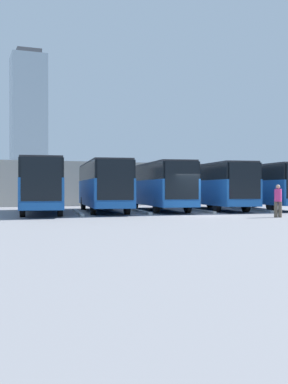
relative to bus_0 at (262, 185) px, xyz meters
The scene contains 13 objects.
ground_plane 10.66m from the bus_0, 35.30° to the left, with size 600.00×600.00×0.00m, color gray.
bus_0 is the anchor object (origin of this frame).
curb_divider_0 3.29m from the bus_0, 38.96° to the left, with size 0.24×6.68×0.15m, color #B2B2AD.
bus_1 4.28m from the bus_0, ahead, with size 4.16×11.91×3.40m.
curb_divider_1 6.87m from the bus_0, 14.45° to the left, with size 0.24×6.68×0.15m, color #B2B2AD.
bus_2 8.57m from the bus_0, ahead, with size 4.16×11.91×3.40m.
curb_divider_2 10.94m from the bus_0, ahead, with size 0.24×6.68×0.15m, color #B2B2AD.
bus_3 12.84m from the bus_0, ahead, with size 4.16×11.91×3.40m.
curb_divider_3 15.18m from the bus_0, ahead, with size 0.24×6.68×0.15m, color #B2B2AD.
bus_4 17.13m from the bus_0, ahead, with size 4.16×11.91×3.40m.
pedestrian 10.91m from the bus_0, 60.04° to the left, with size 0.57×0.57×1.83m.
station_building 18.57m from the bus_0, 62.55° to the right, with size 26.24×12.82×4.10m.
office_tower 195.07m from the bus_0, 91.97° to the right, with size 15.53×15.53×64.58m.
Camera 1 is at (13.37, 25.76, 1.63)m, focal length 45.00 mm.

